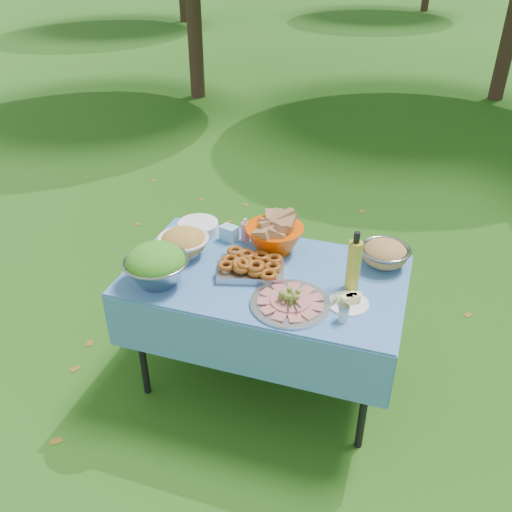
{
  "coord_description": "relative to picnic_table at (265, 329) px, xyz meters",
  "views": [
    {
      "loc": [
        0.7,
        -2.29,
        2.37
      ],
      "look_at": [
        -0.05,
        0.0,
        0.86
      ],
      "focal_mm": 38.0,
      "sensor_mm": 36.0,
      "label": 1
    }
  ],
  "objects": [
    {
      "name": "ground",
      "position": [
        0.0,
        0.0,
        -0.38
      ],
      "size": [
        80.0,
        80.0,
        0.0
      ],
      "primitive_type": "plane",
      "color": "#173C0A",
      "rests_on": "ground"
    },
    {
      "name": "cheese_plate",
      "position": [
        0.46,
        -0.13,
        0.41
      ],
      "size": [
        0.24,
        0.24,
        0.06
      ],
      "primitive_type": "cylinder",
      "rotation": [
        0.0,
        0.0,
        -0.22
      ],
      "color": "white",
      "rests_on": "picnic_table"
    },
    {
      "name": "pasta_bowl_steel",
      "position": [
        0.59,
        0.29,
        0.45
      ],
      "size": [
        0.33,
        0.33,
        0.14
      ],
      "primitive_type": null,
      "rotation": [
        0.0,
        0.0,
        -0.27
      ],
      "color": "#93969A",
      "rests_on": "picnic_table"
    },
    {
      "name": "charcuterie_platter",
      "position": [
        0.2,
        -0.22,
        0.43
      ],
      "size": [
        0.52,
        0.52,
        0.09
      ],
      "primitive_type": "cylinder",
      "rotation": [
        0.0,
        0.0,
        -0.37
      ],
      "color": "silver",
      "rests_on": "picnic_table"
    },
    {
      "name": "oil_bottle",
      "position": [
        0.46,
        0.01,
        0.54
      ],
      "size": [
        0.09,
        0.09,
        0.33
      ],
      "primitive_type": "cylinder",
      "rotation": [
        0.0,
        0.0,
        0.26
      ],
      "color": "gold",
      "rests_on": "picnic_table"
    },
    {
      "name": "shaker",
      "position": [
        0.46,
        -0.26,
        0.42
      ],
      "size": [
        0.07,
        0.07,
        0.08
      ],
      "primitive_type": "cylinder",
      "rotation": [
        0.0,
        0.0,
        0.37
      ],
      "color": "silver",
      "rests_on": "picnic_table"
    },
    {
      "name": "salad_bowl",
      "position": [
        -0.51,
        -0.25,
        0.49
      ],
      "size": [
        0.44,
        0.44,
        0.22
      ],
      "primitive_type": null,
      "rotation": [
        0.0,
        0.0,
        -0.39
      ],
      "color": "#93969A",
      "rests_on": "picnic_table"
    },
    {
      "name": "fried_tray",
      "position": [
        -0.07,
        -0.01,
        0.42
      ],
      "size": [
        0.4,
        0.33,
        0.08
      ],
      "primitive_type": "cube",
      "rotation": [
        0.0,
        0.0,
        0.27
      ],
      "color": "#ABABB0",
      "rests_on": "picnic_table"
    },
    {
      "name": "picnic_table",
      "position": [
        0.0,
        0.0,
        0.0
      ],
      "size": [
        1.46,
        0.86,
        0.76
      ],
      "primitive_type": "cube",
      "color": "#84D3FF",
      "rests_on": "ground"
    },
    {
      "name": "pasta_bowl_white",
      "position": [
        -0.49,
        0.05,
        0.46
      ],
      "size": [
        0.29,
        0.29,
        0.16
      ],
      "primitive_type": null,
      "rotation": [
        0.0,
        0.0,
        -0.04
      ],
      "color": "white",
      "rests_on": "picnic_table"
    },
    {
      "name": "plate_stack",
      "position": [
        -0.52,
        0.3,
        0.42
      ],
      "size": [
        0.29,
        0.29,
        0.07
      ],
      "primitive_type": "cylinder",
      "rotation": [
        0.0,
        0.0,
        -0.21
      ],
      "color": "white",
      "rests_on": "picnic_table"
    },
    {
      "name": "sanitizer_bottle",
      "position": [
        -0.21,
        0.3,
        0.45
      ],
      "size": [
        0.05,
        0.05,
        0.14
      ],
      "primitive_type": "cylinder",
      "rotation": [
        0.0,
        0.0,
        -0.03
      ],
      "color": "pink",
      "rests_on": "picnic_table"
    },
    {
      "name": "bread_bowl",
      "position": [
        -0.03,
        0.25,
        0.49
      ],
      "size": [
        0.36,
        0.36,
        0.22
      ],
      "primitive_type": null,
      "rotation": [
        0.0,
        0.0,
        -0.1
      ],
      "color": "#F84D00",
      "rests_on": "picnic_table"
    },
    {
      "name": "wipes_box",
      "position": [
        -0.31,
        0.28,
        0.42
      ],
      "size": [
        0.11,
        0.09,
        0.09
      ],
      "primitive_type": "cube",
      "rotation": [
        0.0,
        0.0,
        -0.28
      ],
      "color": "#98DDF2",
      "rests_on": "picnic_table"
    }
  ]
}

